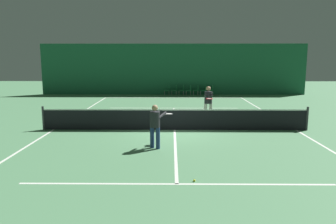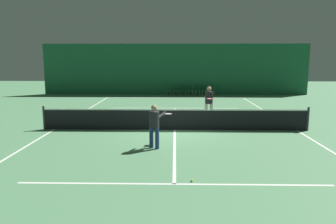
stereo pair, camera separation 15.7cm
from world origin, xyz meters
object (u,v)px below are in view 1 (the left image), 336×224
(tennis_net, at_px, (175,119))
(courtside_chair_2, at_px, (182,90))
(courtside_chair_0, at_px, (168,90))
(player_far, at_px, (208,100))
(courtside_chair_5, at_px, (204,90))
(player_near, at_px, (156,123))
(courtside_chair_1, at_px, (175,90))
(courtside_chair_4, at_px, (197,90))
(tennis_ball, at_px, (194,180))
(courtside_chair_3, at_px, (189,90))
(courtside_chair_6, at_px, (211,90))

(tennis_net, xyz_separation_m, courtside_chair_2, (0.77, 13.62, -0.03))
(courtside_chair_0, bearing_deg, player_far, 11.46)
(player_far, relative_size, courtside_chair_5, 2.09)
(player_near, bearing_deg, courtside_chair_1, 27.00)
(player_far, xyz_separation_m, courtside_chair_5, (0.85, 11.13, -0.54))
(courtside_chair_1, bearing_deg, courtside_chair_4, 90.00)
(player_far, height_order, courtside_chair_4, player_far)
(player_far, height_order, courtside_chair_2, player_far)
(player_far, bearing_deg, courtside_chair_2, -171.67)
(courtside_chair_0, xyz_separation_m, courtside_chair_4, (2.49, 0.00, 0.00))
(courtside_chair_0, bearing_deg, tennis_ball, 2.72)
(tennis_net, height_order, courtside_chair_1, tennis_net)
(courtside_chair_1, xyz_separation_m, courtside_chair_3, (1.24, 0.00, 0.00))
(player_far, bearing_deg, courtside_chair_1, -168.52)
(player_far, distance_m, courtside_chair_6, 11.24)
(courtside_chair_0, xyz_separation_m, courtside_chair_1, (0.62, 0.00, 0.00))
(courtside_chair_1, height_order, courtside_chair_5, same)
(courtside_chair_4, bearing_deg, tennis_net, -8.39)
(courtside_chair_4, distance_m, courtside_chair_6, 1.24)
(courtside_chair_4, bearing_deg, courtside_chair_2, -90.00)
(courtside_chair_4, bearing_deg, courtside_chair_6, 90.00)
(courtside_chair_4, bearing_deg, courtside_chair_3, -90.00)
(courtside_chair_2, distance_m, courtside_chair_4, 1.24)
(player_far, bearing_deg, courtside_chair_0, -165.41)
(courtside_chair_3, bearing_deg, player_far, 2.02)
(courtside_chair_0, bearing_deg, courtside_chair_6, 90.00)
(player_far, xyz_separation_m, courtside_chair_4, (0.23, 11.13, -0.54))
(courtside_chair_3, relative_size, tennis_ball, 12.73)
(player_near, distance_m, courtside_chair_3, 16.74)
(courtside_chair_2, bearing_deg, courtside_chair_5, 90.00)
(courtside_chair_0, relative_size, courtside_chair_2, 1.00)
(tennis_net, distance_m, courtside_chair_4, 13.77)
(tennis_net, bearing_deg, courtside_chair_1, 89.39)
(player_near, relative_size, courtside_chair_6, 1.89)
(courtside_chair_2, xyz_separation_m, tennis_ball, (-0.30, -19.85, -0.45))
(courtside_chair_1, distance_m, courtside_chair_6, 3.11)
(courtside_chair_2, distance_m, courtside_chair_6, 2.49)
(courtside_chair_3, xyz_separation_m, courtside_chair_6, (1.86, 0.00, 0.00))
(tennis_net, distance_m, courtside_chair_0, 13.63)
(player_near, relative_size, courtside_chair_2, 1.89)
(courtside_chair_6, height_order, tennis_ball, courtside_chair_6)
(courtside_chair_2, distance_m, courtside_chair_3, 0.62)
(tennis_net, xyz_separation_m, courtside_chair_4, (2.01, 13.62, -0.03))
(courtside_chair_0, bearing_deg, courtside_chair_1, 90.00)
(tennis_net, bearing_deg, courtside_chair_5, 79.07)
(tennis_ball, bearing_deg, courtside_chair_6, 82.01)
(courtside_chair_2, height_order, courtside_chair_5, same)
(courtside_chair_4, bearing_deg, tennis_ball, -4.44)
(player_far, distance_m, courtside_chair_2, 11.19)
(courtside_chair_5, distance_m, courtside_chair_6, 0.62)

